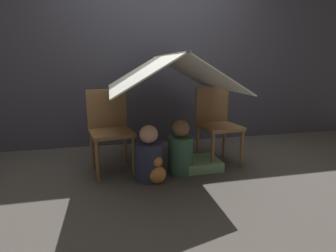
# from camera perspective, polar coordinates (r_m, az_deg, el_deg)

# --- Properties ---
(ground_plane) EXTENTS (8.80, 8.80, 0.00)m
(ground_plane) POSITION_cam_1_polar(r_m,az_deg,el_deg) (2.76, 0.73, -10.22)
(ground_plane) COLOR #47423D
(wall_back) EXTENTS (7.00, 0.05, 2.50)m
(wall_back) POSITION_cam_1_polar(r_m,az_deg,el_deg) (3.66, -3.55, 15.63)
(wall_back) COLOR #3D3D47
(wall_back) RESTS_ON ground_plane
(chair_left) EXTENTS (0.48, 0.48, 0.85)m
(chair_left) POSITION_cam_1_polar(r_m,az_deg,el_deg) (2.76, -12.55, -0.15)
(chair_left) COLOR brown
(chair_left) RESTS_ON ground_plane
(chair_right) EXTENTS (0.46, 0.46, 0.85)m
(chair_right) POSITION_cam_1_polar(r_m,az_deg,el_deg) (2.99, 10.52, 0.99)
(chair_right) COLOR brown
(chair_right) RESTS_ON ground_plane
(sheet_canopy) EXTENTS (1.18, 1.40, 0.35)m
(sheet_canopy) POSITION_cam_1_polar(r_m,az_deg,el_deg) (2.68, 0.00, 11.67)
(sheet_canopy) COLOR silver
(person_front) EXTENTS (0.27, 0.27, 0.54)m
(person_front) POSITION_cam_1_polar(r_m,az_deg,el_deg) (2.55, -4.14, -6.72)
(person_front) COLOR #2D3351
(person_front) RESTS_ON ground_plane
(person_second) EXTENTS (0.26, 0.26, 0.56)m
(person_second) POSITION_cam_1_polar(r_m,az_deg,el_deg) (2.69, 2.76, -5.32)
(person_second) COLOR #38664C
(person_second) RESTS_ON ground_plane
(floor_cushion) EXTENTS (0.47, 0.38, 0.10)m
(floor_cushion) POSITION_cam_1_polar(r_m,az_deg,el_deg) (2.88, 6.34, -8.14)
(floor_cushion) COLOR #7FB27F
(floor_cushion) RESTS_ON ground_plane
(plush_toy) EXTENTS (0.17, 0.17, 0.26)m
(plush_toy) POSITION_cam_1_polar(r_m,az_deg,el_deg) (2.51, -2.37, -9.99)
(plush_toy) COLOR #D88C3F
(plush_toy) RESTS_ON ground_plane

